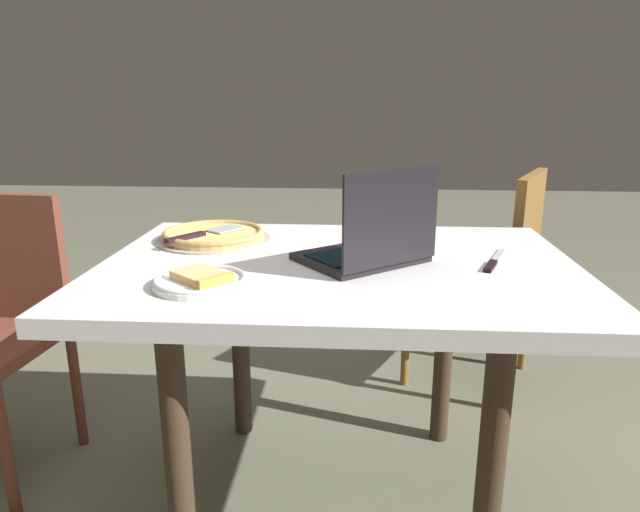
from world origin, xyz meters
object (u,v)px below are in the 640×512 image
(dining_table, at_px, (338,293))
(pizza_plate, at_px, (201,280))
(pizza_tray, at_px, (214,235))
(chair_near, at_px, (493,268))
(table_knife, at_px, (493,262))
(laptop, at_px, (370,244))

(dining_table, distance_m, pizza_plate, 0.40)
(dining_table, relative_size, pizza_plate, 5.71)
(pizza_plate, bearing_deg, pizza_tray, -79.79)
(pizza_plate, relative_size, chair_near, 0.25)
(dining_table, xyz_separation_m, table_knife, (-0.41, -0.01, 0.09))
(pizza_tray, relative_size, chair_near, 0.39)
(laptop, relative_size, chair_near, 0.43)
(pizza_plate, distance_m, table_knife, 0.76)
(pizza_tray, height_order, chair_near, chair_near)
(dining_table, bearing_deg, table_knife, -178.73)
(dining_table, relative_size, pizza_tray, 3.64)
(pizza_plate, bearing_deg, chair_near, -132.09)
(pizza_tray, relative_size, table_knife, 1.54)
(dining_table, distance_m, laptop, 0.17)
(laptop, xyz_separation_m, pizza_tray, (0.47, -0.22, -0.04))
(pizza_tray, bearing_deg, table_knife, 166.19)
(dining_table, bearing_deg, chair_near, -127.31)
(laptop, height_order, table_knife, laptop)
(table_knife, relative_size, chair_near, 0.25)
(dining_table, xyz_separation_m, pizza_tray, (0.39, -0.21, 0.11))
(dining_table, bearing_deg, pizza_tray, -27.79)
(table_knife, bearing_deg, pizza_plate, 17.77)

